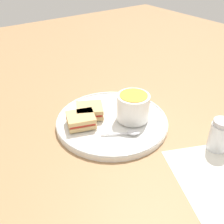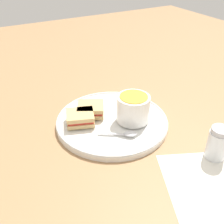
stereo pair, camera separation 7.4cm
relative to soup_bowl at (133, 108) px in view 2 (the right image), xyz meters
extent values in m
plane|color=#9E754C|center=(-0.05, 0.03, -0.06)|extent=(2.40, 2.40, 0.00)
cylinder|color=white|center=(-0.05, 0.03, -0.05)|extent=(0.32, 0.32, 0.01)
torus|color=white|center=(-0.05, 0.03, -0.04)|extent=(0.32, 0.32, 0.01)
cylinder|color=white|center=(0.00, 0.00, -0.04)|extent=(0.05, 0.05, 0.01)
cylinder|color=white|center=(0.00, 0.00, 0.00)|extent=(0.09, 0.09, 0.07)
cylinder|color=gold|center=(0.00, 0.00, 0.03)|extent=(0.08, 0.08, 0.01)
cube|color=silver|center=(-0.08, -0.03, -0.04)|extent=(0.06, 0.04, 0.00)
ellipsoid|color=silver|center=(-0.04, -0.06, -0.03)|extent=(0.04, 0.04, 0.01)
cube|color=tan|center=(-0.09, 0.08, -0.03)|extent=(0.10, 0.09, 0.01)
cube|color=#B72D23|center=(-0.09, 0.08, -0.02)|extent=(0.09, 0.09, 0.01)
cube|color=tan|center=(-0.09, 0.08, -0.01)|extent=(0.10, 0.09, 0.01)
cube|color=tan|center=(-0.14, 0.06, -0.03)|extent=(0.09, 0.09, 0.01)
cube|color=#B72D23|center=(-0.14, 0.06, -0.02)|extent=(0.08, 0.08, 0.01)
cube|color=tan|center=(-0.14, 0.06, -0.01)|extent=(0.09, 0.09, 0.01)
cylinder|color=silver|center=(0.11, -0.21, -0.02)|extent=(0.05, 0.05, 0.07)
cylinder|color=#B7B7BC|center=(0.11, -0.21, 0.02)|extent=(0.05, 0.05, 0.01)
cube|color=white|center=(0.03, -0.30, -0.06)|extent=(0.31, 0.33, 0.00)
camera|label=1|loc=(-0.41, -0.47, 0.39)|focal=42.00mm
camera|label=2|loc=(-0.34, -0.51, 0.39)|focal=42.00mm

